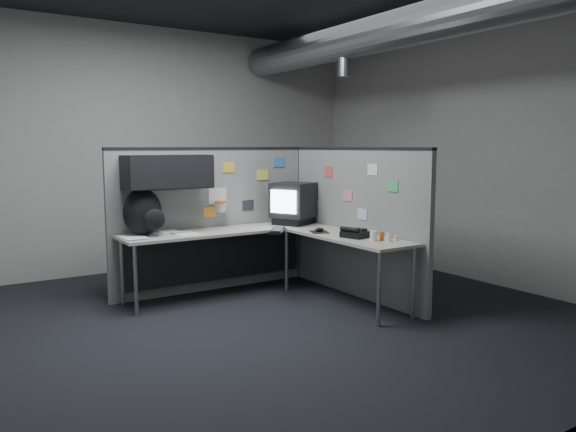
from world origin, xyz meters
TOP-DOWN VIEW (x-y plane):
  - room at (0.56, 0.00)m, footprint 5.62×5.62m
  - partition_back at (-0.25, 1.23)m, footprint 2.44×0.42m
  - partition_right at (1.10, 0.22)m, footprint 0.07×2.23m
  - desk at (0.15, 0.70)m, footprint 2.31×2.11m
  - monitor at (0.78, 0.95)m, footprint 0.57×0.57m
  - keyboard at (0.30, 0.54)m, footprint 0.37×0.40m
  - mouse at (0.66, 0.27)m, footprint 0.26×0.28m
  - phone at (0.76, -0.20)m, footprint 0.26×0.28m
  - bottles at (0.89, -0.53)m, footprint 0.14×0.16m
  - cup at (0.77, -0.46)m, footprint 0.08×0.08m
  - papers at (-0.81, 1.06)m, footprint 0.79×0.55m
  - backpack at (-0.98, 1.07)m, footprint 0.43×0.38m

SIDE VIEW (x-z plane):
  - desk at x=0.15m, z-range 0.25..0.98m
  - papers at x=-0.81m, z-range 0.73..0.74m
  - mouse at x=0.66m, z-range 0.72..0.77m
  - keyboard at x=0.30m, z-range 0.73..0.76m
  - bottles at x=0.89m, z-range 0.72..0.81m
  - phone at x=0.76m, z-range 0.72..0.83m
  - cup at x=0.77m, z-range 0.73..0.83m
  - partition_right at x=1.10m, z-range 0.00..1.63m
  - backpack at x=-0.98m, z-range 0.72..1.21m
  - monitor at x=0.78m, z-range 0.74..1.22m
  - partition_back at x=-0.25m, z-range 0.18..1.81m
  - room at x=0.56m, z-range 0.49..3.71m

